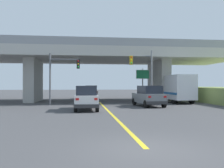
{
  "coord_description": "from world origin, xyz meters",
  "views": [
    {
      "loc": [
        -2.07,
        -7.72,
        2.07
      ],
      "look_at": [
        0.72,
        15.26,
        2.18
      ],
      "focal_mm": 39.28,
      "sensor_mm": 36.0,
      "label": 1
    }
  ],
  "objects_px": {
    "traffic_signal_farside": "(60,72)",
    "sedan_oncoming": "(91,92)",
    "box_truck": "(177,89)",
    "suv_crossing": "(149,96)",
    "traffic_signal_nearside": "(145,70)",
    "suv_lead": "(86,98)",
    "highway_sign": "(143,77)"
  },
  "relations": [
    {
      "from": "suv_crossing",
      "to": "box_truck",
      "type": "bearing_deg",
      "value": 38.46
    },
    {
      "from": "traffic_signal_nearside",
      "to": "highway_sign",
      "type": "height_order",
      "value": "traffic_signal_nearside"
    },
    {
      "from": "suv_lead",
      "to": "sedan_oncoming",
      "type": "distance_m",
      "value": 17.51
    },
    {
      "from": "sedan_oncoming",
      "to": "highway_sign",
      "type": "relative_size",
      "value": 1.17
    },
    {
      "from": "suv_crossing",
      "to": "traffic_signal_farside",
      "type": "distance_m",
      "value": 9.42
    },
    {
      "from": "sedan_oncoming",
      "to": "traffic_signal_nearside",
      "type": "bearing_deg",
      "value": -66.52
    },
    {
      "from": "suv_lead",
      "to": "suv_crossing",
      "type": "distance_m",
      "value": 6.68
    },
    {
      "from": "suv_crossing",
      "to": "traffic_signal_nearside",
      "type": "relative_size",
      "value": 0.82
    },
    {
      "from": "traffic_signal_farside",
      "to": "highway_sign",
      "type": "relative_size",
      "value": 1.3
    },
    {
      "from": "traffic_signal_farside",
      "to": "suv_crossing",
      "type": "bearing_deg",
      "value": -17.12
    },
    {
      "from": "traffic_signal_nearside",
      "to": "box_truck",
      "type": "bearing_deg",
      "value": 24.16
    },
    {
      "from": "suv_lead",
      "to": "highway_sign",
      "type": "bearing_deg",
      "value": 52.82
    },
    {
      "from": "traffic_signal_farside",
      "to": "sedan_oncoming",
      "type": "bearing_deg",
      "value": 73.54
    },
    {
      "from": "traffic_signal_farside",
      "to": "highway_sign",
      "type": "xyz_separation_m",
      "value": [
        9.83,
        4.18,
        -0.39
      ]
    },
    {
      "from": "suv_crossing",
      "to": "traffic_signal_nearside",
      "type": "bearing_deg",
      "value": 79.12
    },
    {
      "from": "traffic_signal_nearside",
      "to": "suv_crossing",
      "type": "bearing_deg",
      "value": -95.52
    },
    {
      "from": "suv_lead",
      "to": "highway_sign",
      "type": "relative_size",
      "value": 1.15
    },
    {
      "from": "suv_lead",
      "to": "traffic_signal_nearside",
      "type": "distance_m",
      "value": 8.61
    },
    {
      "from": "traffic_signal_farside",
      "to": "traffic_signal_nearside",
      "type": "bearing_deg",
      "value": -1.38
    },
    {
      "from": "suv_lead",
      "to": "sedan_oncoming",
      "type": "relative_size",
      "value": 0.99
    },
    {
      "from": "box_truck",
      "to": "traffic_signal_farside",
      "type": "distance_m",
      "value": 13.53
    },
    {
      "from": "traffic_signal_nearside",
      "to": "suv_lead",
      "type": "bearing_deg",
      "value": -140.9
    },
    {
      "from": "highway_sign",
      "to": "sedan_oncoming",
      "type": "bearing_deg",
      "value": 128.23
    },
    {
      "from": "suv_crossing",
      "to": "highway_sign",
      "type": "xyz_separation_m",
      "value": [
        1.13,
        6.85,
        2.04
      ]
    },
    {
      "from": "suv_lead",
      "to": "traffic_signal_farside",
      "type": "relative_size",
      "value": 0.89
    },
    {
      "from": "box_truck",
      "to": "traffic_signal_farside",
      "type": "bearing_deg",
      "value": -172.52
    },
    {
      "from": "suv_crossing",
      "to": "highway_sign",
      "type": "bearing_deg",
      "value": 75.26
    },
    {
      "from": "highway_sign",
      "to": "box_truck",
      "type": "bearing_deg",
      "value": -34.98
    },
    {
      "from": "suv_lead",
      "to": "box_truck",
      "type": "bearing_deg",
      "value": 33.6
    },
    {
      "from": "box_truck",
      "to": "sedan_oncoming",
      "type": "height_order",
      "value": "box_truck"
    },
    {
      "from": "box_truck",
      "to": "traffic_signal_nearside",
      "type": "height_order",
      "value": "traffic_signal_nearside"
    },
    {
      "from": "box_truck",
      "to": "traffic_signal_nearside",
      "type": "xyz_separation_m",
      "value": [
        -4.37,
        -1.96,
        2.01
      ]
    }
  ]
}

